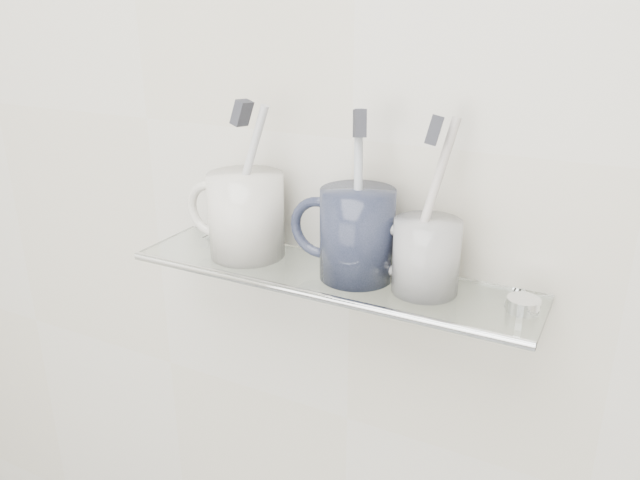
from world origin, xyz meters
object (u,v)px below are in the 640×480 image
Objects in this scene: mug_left at (246,215)px; mug_center at (357,234)px; mug_right at (426,256)px; shelf_glass at (328,276)px.

mug_left is 0.15m from mug_center.
mug_right is at bearing 6.80° from mug_left.
mug_center is (0.15, 0.00, 0.00)m from mug_left.
mug_left is at bearing -177.28° from mug_center.
mug_left reaches higher than mug_right.
shelf_glass is at bearing 4.37° from mug_left.
mug_right is (0.08, 0.00, -0.01)m from mug_center.
mug_left is (-0.12, 0.00, 0.06)m from shelf_glass.
shelf_glass is 0.13m from mug_right.
shelf_glass is at bearing -169.04° from mug_center.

